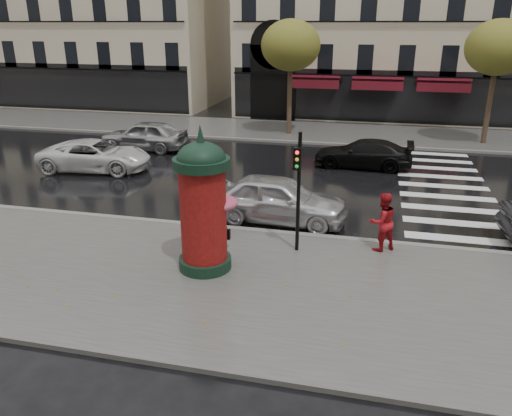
% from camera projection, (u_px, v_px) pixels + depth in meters
% --- Properties ---
extents(ground, '(160.00, 160.00, 0.00)m').
position_uv_depth(ground, '(249.00, 278.00, 13.40)').
color(ground, black).
rests_on(ground, ground).
extents(near_sidewalk, '(90.00, 7.00, 0.12)m').
position_uv_depth(near_sidewalk, '(244.00, 285.00, 12.92)').
color(near_sidewalk, '#474744').
rests_on(near_sidewalk, ground).
extents(far_sidewalk, '(90.00, 6.00, 0.12)m').
position_uv_depth(far_sidewalk, '(323.00, 132.00, 30.70)').
color(far_sidewalk, '#474744').
rests_on(far_sidewalk, ground).
extents(near_kerb, '(90.00, 0.25, 0.14)m').
position_uv_depth(near_kerb, '(271.00, 232.00, 16.11)').
color(near_kerb, slate).
rests_on(near_kerb, ground).
extents(far_kerb, '(90.00, 0.25, 0.14)m').
position_uv_depth(far_kerb, '(318.00, 143.00, 27.96)').
color(far_kerb, slate).
rests_on(far_kerb, ground).
extents(zebra_crossing, '(3.60, 11.75, 0.01)m').
position_uv_depth(zebra_crossing, '(443.00, 186.00, 20.86)').
color(zebra_crossing, silver).
rests_on(zebra_crossing, ground).
extents(tree_far_left, '(3.40, 3.40, 6.64)m').
position_uv_depth(tree_far_left, '(291.00, 46.00, 28.43)').
color(tree_far_left, '#38281C').
rests_on(tree_far_left, ground).
extents(tree_far_right, '(3.40, 3.40, 6.64)m').
position_uv_depth(tree_far_right, '(498.00, 48.00, 26.07)').
color(tree_far_right, '#38281C').
rests_on(tree_far_right, ground).
extents(woman_umbrella, '(1.07, 1.07, 2.05)m').
position_uv_depth(woman_umbrella, '(219.00, 218.00, 13.50)').
color(woman_umbrella, beige).
rests_on(woman_umbrella, near_sidewalk).
extents(woman_red, '(1.08, 1.03, 1.76)m').
position_uv_depth(woman_red, '(382.00, 222.00, 14.50)').
color(woman_red, '#AA141B').
rests_on(woman_red, near_sidewalk).
extents(man_burgundy, '(0.96, 0.69, 1.83)m').
position_uv_depth(man_burgundy, '(205.00, 207.00, 15.55)').
color(man_burgundy, '#561123').
rests_on(man_burgundy, near_sidewalk).
extents(morris_column, '(1.47, 1.47, 3.96)m').
position_uv_depth(morris_column, '(203.00, 202.00, 13.06)').
color(morris_column, black).
rests_on(morris_column, near_sidewalk).
extents(traffic_light, '(0.24, 0.34, 3.53)m').
position_uv_depth(traffic_light, '(298.00, 181.00, 13.97)').
color(traffic_light, black).
rests_on(traffic_light, near_sidewalk).
extents(car_silver, '(4.84, 2.18, 1.61)m').
position_uv_depth(car_silver, '(278.00, 199.00, 16.95)').
color(car_silver, silver).
rests_on(car_silver, ground).
extents(car_white, '(5.26, 2.90, 1.40)m').
position_uv_depth(car_white, '(95.00, 155.00, 22.88)').
color(car_white, silver).
rests_on(car_white, ground).
extents(car_black, '(4.58, 2.02, 1.31)m').
position_uv_depth(car_black, '(363.00, 154.00, 23.39)').
color(car_black, black).
rests_on(car_black, ground).
extents(car_far_silver, '(4.64, 1.90, 1.58)m').
position_uv_depth(car_far_silver, '(144.00, 135.00, 26.52)').
color(car_far_silver, '#A0A0A4').
rests_on(car_far_silver, ground).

